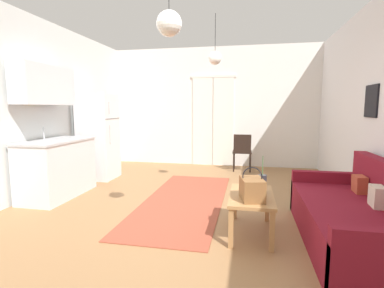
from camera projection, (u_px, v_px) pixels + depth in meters
The scene contains 12 objects.
ground_plane at pixel (175, 225), 3.61m from camera, with size 5.52×7.92×0.10m, color #996D44.
wall_back at pixel (213, 108), 7.03m from camera, with size 5.12×0.13×2.85m.
area_rug at pixel (184, 200), 4.40m from camera, with size 1.17×3.03×0.01m, color #9E4733.
couch at pixel (361, 221), 2.94m from camera, with size 0.92×2.01×0.85m.
coffee_table at pixel (251, 200), 3.22m from camera, with size 0.48×0.87×0.45m.
bamboo_vase at pixel (262, 184), 3.28m from camera, with size 0.10×0.10×0.42m.
handbag at pixel (252, 189), 3.02m from camera, with size 0.28×0.36×0.35m.
refrigerator at pixel (98, 136), 5.73m from camera, with size 0.67×0.62×1.69m.
kitchen_counter at pixel (55, 149), 4.55m from camera, with size 0.64×1.27×2.06m.
accent_chair at pixel (242, 150), 6.40m from camera, with size 0.43×0.41×0.83m.
pendant_lamp_near at pixel (169, 23), 2.74m from camera, with size 0.24×0.24×0.76m.
pendant_lamp_far at pixel (215, 58), 4.49m from camera, with size 0.21×0.21×0.77m.
Camera 1 is at (0.89, -3.34, 1.41)m, focal length 26.93 mm.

